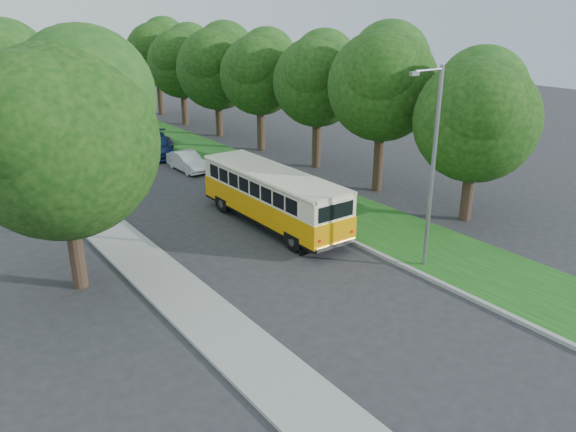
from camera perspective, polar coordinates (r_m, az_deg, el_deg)
ground at (r=22.47m, az=1.48°, el=-5.76°), size 120.00×120.00×0.00m
curb at (r=28.10m, az=1.13°, el=-0.05°), size 0.20×70.00×0.15m
grass_verge at (r=29.49m, az=4.78°, el=0.88°), size 4.50×70.00×0.13m
sidewalk at (r=24.36m, az=-14.90°, el=-4.16°), size 2.20×70.00×0.12m
treeline at (r=37.51m, az=-11.80°, el=13.96°), size 24.27×41.91×9.46m
lamppost_near at (r=22.01m, az=14.39°, el=5.19°), size 1.71×0.16×8.00m
lamppost_far at (r=33.36m, az=-22.52°, el=8.92°), size 1.71×0.16×7.50m
warning_sign at (r=30.15m, az=-19.61°, el=3.46°), size 0.56×0.10×2.50m
vintage_bus at (r=26.69m, az=-1.55°, el=1.80°), size 2.41×9.31×2.76m
car_silver at (r=31.04m, az=-6.37°, el=2.92°), size 2.68×3.95×1.25m
car_white at (r=36.74m, az=-10.18°, el=5.48°), size 1.35×3.71×1.22m
car_blue at (r=41.02m, az=-13.23°, el=7.00°), size 3.60×5.41×1.46m
car_grey at (r=43.18m, az=-14.50°, el=7.58°), size 3.62×5.77×1.49m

